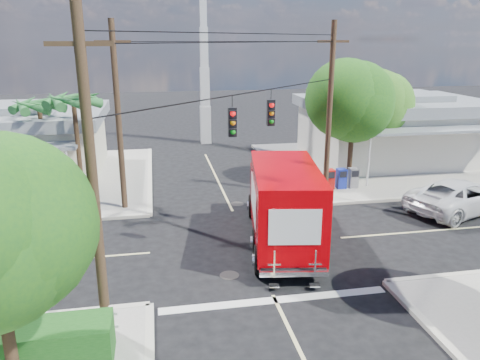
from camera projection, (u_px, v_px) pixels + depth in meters
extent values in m
plane|color=black|center=(249.00, 245.00, 19.18)|extent=(120.00, 120.00, 0.00)
cube|color=#9B968C|center=(376.00, 164.00, 31.43)|extent=(14.00, 14.00, 0.14)
cube|color=beige|center=(276.00, 169.00, 30.21)|extent=(0.25, 14.00, 0.14)
cube|color=beige|center=(436.00, 197.00, 24.84)|extent=(14.00, 0.25, 0.14)
cube|color=#9B968C|center=(29.00, 181.00, 27.60)|extent=(14.00, 14.00, 0.14)
cube|color=beige|center=(150.00, 175.00, 28.82)|extent=(0.25, 14.00, 0.14)
cube|color=beige|center=(216.00, 177.00, 28.59)|extent=(0.12, 12.00, 0.01)
cube|color=beige|center=(467.00, 228.00, 20.92)|extent=(12.00, 0.12, 0.01)
cube|color=silver|center=(275.00, 300.00, 15.13)|extent=(7.50, 0.40, 0.01)
cube|color=beige|center=(392.00, 134.00, 32.12)|extent=(11.00, 8.00, 3.40)
cube|color=gray|center=(395.00, 104.00, 31.53)|extent=(11.80, 8.80, 0.70)
cube|color=gray|center=(396.00, 97.00, 31.38)|extent=(6.05, 4.40, 0.50)
cube|color=gray|center=(435.00, 130.00, 27.16)|extent=(9.90, 1.80, 0.15)
cylinder|color=silver|center=(369.00, 161.00, 26.06)|extent=(0.12, 0.12, 2.90)
cube|color=beige|center=(14.00, 149.00, 28.36)|extent=(10.00, 8.00, 3.20)
cube|color=gray|center=(10.00, 117.00, 27.80)|extent=(10.80, 8.80, 0.70)
cube|color=gray|center=(9.00, 108.00, 27.65)|extent=(5.50, 4.40, 0.50)
cylinder|color=silver|center=(68.00, 175.00, 23.76)|extent=(0.12, 0.12, 2.70)
cube|color=silver|center=(206.00, 125.00, 37.66)|extent=(0.80, 0.80, 3.00)
cube|color=silver|center=(205.00, 87.00, 36.80)|extent=(0.70, 0.70, 3.00)
cube|color=silver|center=(204.00, 47.00, 35.93)|extent=(0.60, 0.60, 3.00)
cube|color=silver|center=(203.00, 6.00, 35.06)|extent=(0.50, 0.50, 3.00)
cylinder|color=#422D1C|center=(7.00, 327.00, 10.33)|extent=(0.28, 0.28, 3.71)
sphere|color=#1B511A|center=(5.00, 240.00, 9.47)|extent=(3.25, 3.25, 3.25)
cylinder|color=#422D1C|center=(351.00, 149.00, 26.20)|extent=(0.28, 0.28, 4.10)
sphere|color=#1B511A|center=(354.00, 103.00, 25.46)|extent=(4.10, 4.10, 4.10)
sphere|color=#1B511A|center=(346.00, 98.00, 25.51)|extent=(3.33, 3.33, 3.33)
sphere|color=#1B511A|center=(362.00, 106.00, 25.28)|extent=(3.58, 3.58, 3.58)
cylinder|color=#422D1C|center=(376.00, 144.00, 28.80)|extent=(0.28, 0.28, 3.58)
sphere|color=#346C21|center=(379.00, 107.00, 28.15)|extent=(3.58, 3.58, 3.58)
sphere|color=#346C21|center=(371.00, 103.00, 28.21)|extent=(2.91, 2.91, 2.91)
sphere|color=#346C21|center=(386.00, 110.00, 27.96)|extent=(3.14, 3.14, 3.14)
cylinder|color=#422D1C|center=(78.00, 149.00, 24.18)|extent=(0.24, 0.24, 5.00)
cone|color=#286D30|center=(92.00, 98.00, 23.58)|extent=(0.50, 2.06, 0.98)
cone|color=#286D30|center=(87.00, 97.00, 24.18)|extent=(1.92, 1.68, 0.98)
cone|color=#286D30|center=(72.00, 97.00, 24.22)|extent=(2.12, 0.95, 0.98)
cone|color=#286D30|center=(58.00, 98.00, 23.65)|extent=(1.34, 2.07, 0.98)
cone|color=#286D30|center=(55.00, 100.00, 22.92)|extent=(1.34, 2.07, 0.98)
cone|color=#286D30|center=(66.00, 101.00, 22.56)|extent=(2.12, 0.95, 0.98)
cone|color=#286D30|center=(83.00, 100.00, 22.86)|extent=(1.92, 1.68, 0.98)
cylinder|color=#422D1C|center=(44.00, 148.00, 25.30)|extent=(0.24, 0.24, 4.60)
cone|color=#286D30|center=(57.00, 103.00, 24.76)|extent=(0.50, 2.06, 0.98)
cone|color=#286D30|center=(53.00, 102.00, 25.36)|extent=(1.92, 1.68, 0.98)
cone|color=#286D30|center=(38.00, 102.00, 25.39)|extent=(2.12, 0.95, 0.98)
cone|color=#286D30|center=(24.00, 103.00, 24.83)|extent=(1.34, 2.07, 0.98)
cone|color=#286D30|center=(20.00, 105.00, 24.10)|extent=(1.34, 2.07, 0.98)
cone|color=#286D30|center=(31.00, 106.00, 23.74)|extent=(2.12, 0.95, 0.98)
cone|color=#286D30|center=(47.00, 105.00, 24.04)|extent=(1.92, 1.68, 0.98)
cylinder|color=#473321|center=(93.00, 185.00, 12.08)|extent=(0.28, 0.28, 9.00)
cube|color=#473321|center=(80.00, 44.00, 11.07)|extent=(1.60, 0.12, 0.12)
cylinder|color=#473321|center=(329.00, 113.00, 23.68)|extent=(0.28, 0.28, 9.00)
cube|color=#473321|center=(333.00, 41.00, 22.67)|extent=(1.60, 0.12, 0.12)
cylinder|color=#473321|center=(118.00, 119.00, 21.87)|extent=(0.28, 0.28, 9.00)
cube|color=#473321|center=(113.00, 42.00, 20.86)|extent=(1.60, 0.12, 0.12)
cylinder|color=black|center=(250.00, 92.00, 17.39)|extent=(10.43, 10.43, 0.04)
cube|color=black|center=(232.00, 122.00, 16.77)|extent=(0.30, 0.24, 1.05)
sphere|color=red|center=(233.00, 113.00, 16.55)|extent=(0.20, 0.20, 0.20)
cube|color=black|center=(271.00, 113.00, 18.89)|extent=(0.30, 0.24, 1.05)
sphere|color=red|center=(272.00, 105.00, 18.66)|extent=(0.20, 0.20, 0.20)
cube|color=silver|center=(4.00, 338.00, 12.41)|extent=(5.94, 0.05, 0.08)
cube|color=silver|center=(1.00, 325.00, 12.30)|extent=(5.94, 0.05, 0.08)
cube|color=silver|center=(112.00, 322.00, 12.86)|extent=(0.09, 0.06, 1.00)
cube|color=#9F0E0B|center=(329.00, 179.00, 25.83)|extent=(0.50, 0.50, 1.10)
cube|color=navy|center=(341.00, 178.00, 25.95)|extent=(0.50, 0.50, 1.10)
cube|color=slate|center=(353.00, 178.00, 26.07)|extent=(0.50, 0.50, 1.10)
cube|color=black|center=(282.00, 229.00, 19.46)|extent=(3.46, 7.88, 0.24)
cube|color=#C10006|center=(276.00, 189.00, 22.08)|extent=(2.58, 2.02, 2.15)
cube|color=black|center=(275.00, 177.00, 22.62)|extent=(2.06, 0.58, 0.93)
cube|color=silver|center=(274.00, 197.00, 23.12)|extent=(2.23, 0.48, 0.34)
cube|color=#C10006|center=(285.00, 203.00, 18.20)|extent=(3.33, 5.98, 2.83)
cube|color=white|center=(317.00, 199.00, 18.18)|extent=(0.59, 3.47, 1.27)
cube|color=white|center=(254.00, 199.00, 18.13)|extent=(0.59, 3.47, 1.27)
cube|color=white|center=(295.00, 227.00, 15.43)|extent=(1.74, 0.31, 1.27)
cube|color=silver|center=(294.00, 273.00, 15.77)|extent=(2.35, 0.62, 0.18)
cube|color=silver|center=(274.00, 264.00, 15.52)|extent=(0.44, 0.13, 0.98)
cube|color=silver|center=(315.00, 264.00, 15.55)|extent=(0.44, 0.13, 0.98)
cylinder|color=black|center=(252.00, 206.00, 22.15)|extent=(0.48, 1.11, 1.07)
cylinder|color=black|center=(299.00, 205.00, 22.19)|extent=(0.48, 1.11, 1.07)
cylinder|color=black|center=(259.00, 260.00, 16.73)|extent=(0.48, 1.11, 1.07)
cylinder|color=black|center=(321.00, 259.00, 16.77)|extent=(0.48, 1.11, 1.07)
imported|color=silver|center=(460.00, 196.00, 22.71)|extent=(6.33, 4.49, 1.60)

